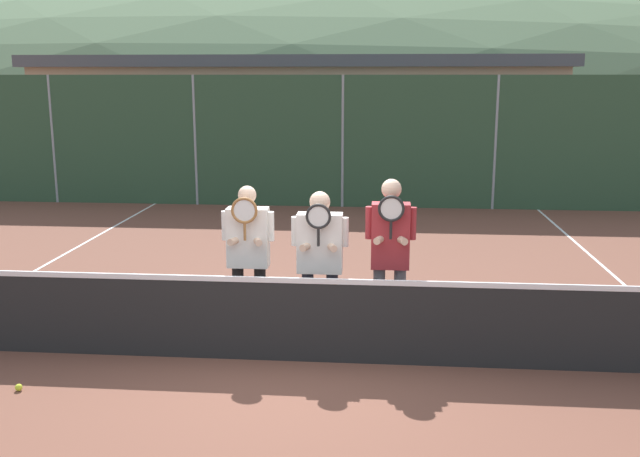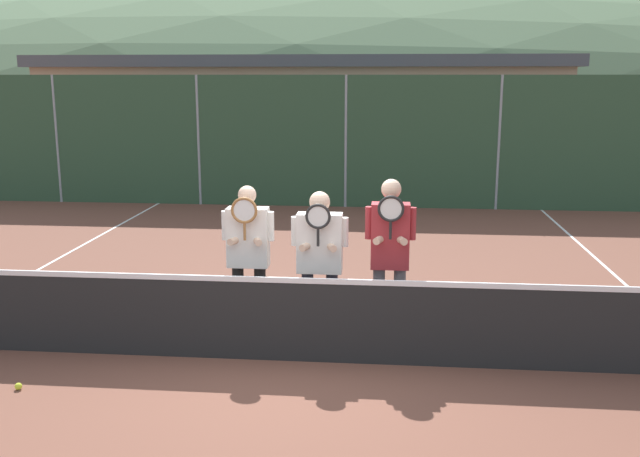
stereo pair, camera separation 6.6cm
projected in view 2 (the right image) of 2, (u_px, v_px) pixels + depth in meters
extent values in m
plane|color=brown|center=(292.00, 361.00, 7.49)|extent=(120.00, 120.00, 0.00)
ellipsoid|color=#5B7551|center=(377.00, 115.00, 55.00)|extent=(107.15, 59.53, 20.83)
cube|color=tan|center=(304.00, 116.00, 24.24)|extent=(16.67, 5.00, 3.20)
cube|color=#4C4C51|center=(303.00, 62.00, 23.86)|extent=(17.17, 5.50, 0.36)
cylinder|color=gray|center=(57.00, 139.00, 16.65)|extent=(0.06, 0.06, 2.96)
cylinder|color=gray|center=(199.00, 141.00, 16.33)|extent=(0.06, 0.06, 2.96)
cylinder|color=gray|center=(346.00, 142.00, 16.01)|extent=(0.06, 0.06, 2.96)
cylinder|color=gray|center=(499.00, 143.00, 15.69)|extent=(0.06, 0.06, 2.96)
cube|color=#2D4C33|center=(346.00, 142.00, 16.01)|extent=(20.31, 0.02, 2.96)
cube|color=black|center=(292.00, 322.00, 7.40)|extent=(11.62, 0.02, 0.86)
cube|color=white|center=(291.00, 280.00, 7.31)|extent=(11.62, 0.03, 0.06)
cube|color=white|center=(32.00, 273.00, 10.83)|extent=(0.05, 16.00, 0.01)
cube|color=white|center=(631.00, 289.00, 10.00)|extent=(0.05, 16.00, 0.01)
cylinder|color=black|center=(239.00, 302.00, 8.10)|extent=(0.13, 0.13, 0.84)
cylinder|color=black|center=(260.00, 302.00, 8.08)|extent=(0.13, 0.13, 0.84)
cube|color=white|center=(248.00, 237.00, 7.93)|extent=(0.46, 0.22, 0.67)
sphere|color=#DBB293|center=(247.00, 195.00, 7.83)|extent=(0.20, 0.20, 0.20)
cylinder|color=white|center=(225.00, 225.00, 7.93)|extent=(0.08, 0.08, 0.33)
cylinder|color=white|center=(270.00, 226.00, 7.88)|extent=(0.08, 0.08, 0.33)
cylinder|color=#DBB293|center=(236.00, 240.00, 7.86)|extent=(0.16, 0.27, 0.08)
cylinder|color=#DBB293|center=(257.00, 240.00, 7.84)|extent=(0.16, 0.27, 0.08)
cylinder|color=#936033|center=(245.00, 231.00, 7.73)|extent=(0.03, 0.03, 0.20)
torus|color=#936033|center=(244.00, 210.00, 7.69)|extent=(0.29, 0.03, 0.29)
cylinder|color=silver|center=(244.00, 210.00, 7.69)|extent=(0.24, 0.00, 0.24)
cylinder|color=#232838|center=(308.00, 307.00, 7.93)|extent=(0.13, 0.13, 0.83)
cylinder|color=#232838|center=(332.00, 308.00, 7.91)|extent=(0.13, 0.13, 0.83)
cube|color=white|center=(320.00, 243.00, 7.76)|extent=(0.49, 0.22, 0.65)
sphere|color=#DBB293|center=(320.00, 202.00, 7.67)|extent=(0.23, 0.23, 0.23)
cylinder|color=white|center=(295.00, 231.00, 7.76)|extent=(0.08, 0.08, 0.32)
cylinder|color=white|center=(345.00, 232.00, 7.71)|extent=(0.08, 0.08, 0.32)
cylinder|color=#DBB293|center=(308.00, 246.00, 7.69)|extent=(0.16, 0.27, 0.08)
cylinder|color=#DBB293|center=(330.00, 246.00, 7.67)|extent=(0.16, 0.27, 0.08)
cylinder|color=black|center=(318.00, 237.00, 7.56)|extent=(0.03, 0.03, 0.20)
torus|color=black|center=(318.00, 216.00, 7.52)|extent=(0.27, 0.03, 0.27)
cylinder|color=silver|center=(318.00, 216.00, 7.52)|extent=(0.22, 0.00, 0.22)
cylinder|color=#56565B|center=(378.00, 307.00, 7.83)|extent=(0.13, 0.13, 0.90)
cylinder|color=#56565B|center=(399.00, 308.00, 7.81)|extent=(0.13, 0.13, 0.90)
cube|color=maroon|center=(390.00, 236.00, 7.65)|extent=(0.41, 0.22, 0.71)
sphere|color=#DBB293|center=(391.00, 189.00, 7.54)|extent=(0.21, 0.21, 0.21)
cylinder|color=maroon|center=(369.00, 223.00, 7.64)|extent=(0.08, 0.08, 0.35)
cylinder|color=maroon|center=(412.00, 224.00, 7.60)|extent=(0.08, 0.08, 0.35)
cylinder|color=#DBB293|center=(381.00, 239.00, 7.58)|extent=(0.16, 0.27, 0.08)
cylinder|color=#DBB293|center=(400.00, 239.00, 7.56)|extent=(0.16, 0.27, 0.08)
cylinder|color=black|center=(390.00, 230.00, 7.45)|extent=(0.03, 0.03, 0.20)
torus|color=black|center=(391.00, 209.00, 7.41)|extent=(0.28, 0.03, 0.28)
cylinder|color=silver|center=(391.00, 209.00, 7.41)|extent=(0.23, 0.00, 0.23)
cube|color=maroon|center=(156.00, 160.00, 19.27)|extent=(4.71, 1.84, 0.83)
cube|color=#2D3842|center=(155.00, 131.00, 19.11)|extent=(2.59, 1.69, 0.68)
cylinder|color=black|center=(203.00, 181.00, 18.30)|extent=(0.60, 0.16, 0.60)
cylinder|color=black|center=(220.00, 171.00, 20.13)|extent=(0.60, 0.16, 0.60)
cylinder|color=black|center=(89.00, 179.00, 18.59)|extent=(0.60, 0.16, 0.60)
cylinder|color=black|center=(116.00, 170.00, 20.42)|extent=(0.60, 0.16, 0.60)
cube|color=slate|center=(351.00, 165.00, 18.43)|extent=(4.44, 1.87, 0.77)
cube|color=#2D3842|center=(351.00, 137.00, 18.28)|extent=(2.44, 1.72, 0.63)
cylinder|color=black|center=(408.00, 186.00, 17.45)|extent=(0.60, 0.16, 0.60)
cylinder|color=black|center=(406.00, 175.00, 19.31)|extent=(0.60, 0.16, 0.60)
cylinder|color=black|center=(291.00, 184.00, 17.72)|extent=(0.60, 0.16, 0.60)
cylinder|color=black|center=(300.00, 174.00, 19.58)|extent=(0.60, 0.16, 0.60)
cube|color=maroon|center=(559.00, 168.00, 17.89)|extent=(4.57, 1.77, 0.76)
cube|color=#2D3842|center=(561.00, 140.00, 17.74)|extent=(2.51, 1.63, 0.62)
cylinder|color=black|center=(631.00, 189.00, 16.95)|extent=(0.60, 0.16, 0.60)
cylinder|color=black|center=(608.00, 178.00, 18.71)|extent=(0.60, 0.16, 0.60)
cylinder|color=black|center=(503.00, 187.00, 17.23)|extent=(0.60, 0.16, 0.60)
cylinder|color=black|center=(493.00, 177.00, 18.99)|extent=(0.60, 0.16, 0.60)
sphere|color=#CCDB33|center=(18.00, 386.00, 6.80)|extent=(0.07, 0.07, 0.07)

